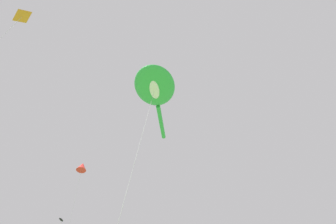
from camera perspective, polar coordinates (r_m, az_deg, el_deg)
name	(u,v)px	position (r m, az deg, el deg)	size (l,w,h in m)	color
big_show_kite	(155,88)	(23.30, -2.87, 5.27)	(8.83, 6.98, 20.26)	green
small_kite_triangle_green	(61,222)	(37.59, -22.36, -21.38)	(2.61, 4.96, 15.58)	black
small_kite_stunt_black	(82,167)	(32.64, -18.31, -11.34)	(1.93, 1.62, 19.38)	red
small_kite_streamer_purple	(15,23)	(21.93, -30.43, 16.39)	(1.09, 2.21, 20.44)	orange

